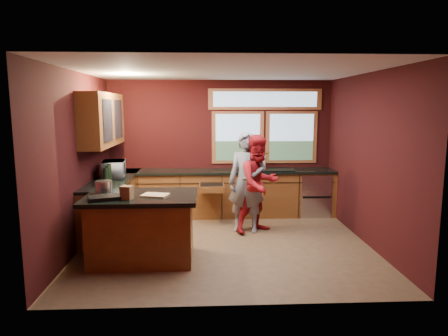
{
  "coord_description": "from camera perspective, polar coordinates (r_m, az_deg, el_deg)",
  "views": [
    {
      "loc": [
        -0.32,
        -6.11,
        2.16
      ],
      "look_at": [
        -0.01,
        0.4,
        1.17
      ],
      "focal_mm": 32.0,
      "sensor_mm": 36.0,
      "label": 1
    }
  ],
  "objects": [
    {
      "name": "paper_towel",
      "position": [
        7.96,
        5.51,
        0.76
      ],
      "size": [
        0.12,
        0.12,
        0.28
      ],
      "primitive_type": "cylinder",
      "color": "white",
      "rests_on": "back_counter"
    },
    {
      "name": "cutting_board",
      "position": [
        5.64,
        -9.81,
        -3.82
      ],
      "size": [
        0.4,
        0.34,
        0.02
      ],
      "primitive_type": "cube",
      "rotation": [
        0.0,
        0.0,
        -0.28
      ],
      "color": "tan",
      "rests_on": "island"
    },
    {
      "name": "floor",
      "position": [
        6.49,
        0.24,
        -10.79
      ],
      "size": [
        4.5,
        4.5,
        0.0
      ],
      "primitive_type": "plane",
      "color": "brown",
      "rests_on": "ground"
    },
    {
      "name": "left_counter",
      "position": [
        7.34,
        -15.55,
        -4.99
      ],
      "size": [
        0.64,
        2.3,
        0.93
      ],
      "color": "#552D14",
      "rests_on": "floor"
    },
    {
      "name": "person_red",
      "position": [
        6.92,
        4.95,
        -2.27
      ],
      "size": [
        1.04,
        0.97,
        1.7
      ],
      "primitive_type": "imported",
      "rotation": [
        0.0,
        0.0,
        0.53
      ],
      "color": "maroon",
      "rests_on": "floor"
    },
    {
      "name": "person_grey",
      "position": [
        6.92,
        3.25,
        -2.06
      ],
      "size": [
        0.72,
        0.55,
        1.75
      ],
      "primitive_type": "imported",
      "rotation": [
        0.0,
        0.0,
        -0.23
      ],
      "color": "slate",
      "rests_on": "floor"
    },
    {
      "name": "paper_bag",
      "position": [
        5.48,
        -13.72,
        -3.44
      ],
      "size": [
        0.18,
        0.16,
        0.18
      ],
      "primitive_type": "cube",
      "rotation": [
        0.0,
        0.0,
        -0.33
      ],
      "color": "brown",
      "rests_on": "island"
    },
    {
      "name": "microwave",
      "position": [
        7.26,
        -15.44,
        -0.19
      ],
      "size": [
        0.44,
        0.59,
        0.3
      ],
      "primitive_type": "imported",
      "rotation": [
        0.0,
        0.0,
        1.71
      ],
      "color": "#999999",
      "rests_on": "left_counter"
    },
    {
      "name": "stock_pot",
      "position": [
        5.95,
        -16.78,
        -2.62
      ],
      "size": [
        0.24,
        0.24,
        0.18
      ],
      "primitive_type": "cylinder",
      "color": "silver",
      "rests_on": "island"
    },
    {
      "name": "island",
      "position": [
        5.83,
        -11.6,
        -8.29
      ],
      "size": [
        1.55,
        1.05,
        0.95
      ],
      "color": "#552D14",
      "rests_on": "floor"
    },
    {
      "name": "potted_plant",
      "position": [
        8.01,
        5.37,
        1.07
      ],
      "size": [
        0.32,
        0.27,
        0.35
      ],
      "primitive_type": "imported",
      "color": "#999999",
      "rests_on": "back_counter"
    },
    {
      "name": "black_tray",
      "position": [
        5.56,
        -16.74,
        -4.08
      ],
      "size": [
        0.47,
        0.4,
        0.05
      ],
      "primitive_type": "cube",
      "rotation": [
        0.0,
        0.0,
        0.35
      ],
      "color": "black",
      "rests_on": "island"
    },
    {
      "name": "back_counter",
      "position": [
        8.0,
        1.04,
        -3.56
      ],
      "size": [
        4.5,
        0.64,
        0.93
      ],
      "color": "#552D14",
      "rests_on": "floor"
    },
    {
      "name": "room_shell",
      "position": [
        6.45,
        -5.23,
        5.41
      ],
      "size": [
        4.52,
        4.02,
        2.71
      ],
      "color": "black",
      "rests_on": "ground"
    }
  ]
}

